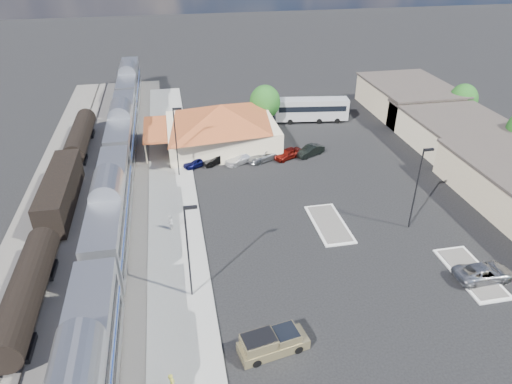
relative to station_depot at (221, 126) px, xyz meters
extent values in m
plane|color=black|center=(4.56, -24.00, -3.13)|extent=(280.00, 280.00, 0.00)
cube|color=#4C4944|center=(-16.44, -16.00, -3.07)|extent=(16.00, 100.00, 0.12)
cube|color=gray|center=(-7.44, -18.00, -3.04)|extent=(5.50, 92.00, 0.18)
cube|color=silver|center=(-13.44, -19.67, -0.08)|extent=(3.00, 20.00, 5.00)
cube|color=black|center=(-13.44, -19.67, -2.83)|extent=(2.20, 16.00, 0.60)
cube|color=silver|center=(-13.44, 1.33, -0.08)|extent=(3.00, 20.00, 5.00)
cube|color=black|center=(-13.44, 1.33, -2.83)|extent=(2.20, 16.00, 0.60)
cube|color=silver|center=(-13.44, 22.33, -0.08)|extent=(3.00, 20.00, 5.00)
cube|color=black|center=(-13.44, 22.33, -2.83)|extent=(2.20, 16.00, 0.60)
cylinder|color=black|center=(-19.44, -29.11, -1.03)|extent=(2.80, 14.00, 2.80)
cube|color=black|center=(-19.44, -29.11, -2.83)|extent=(2.20, 12.00, 0.60)
cube|color=black|center=(-19.44, -13.11, -0.93)|extent=(2.80, 14.00, 3.60)
cube|color=black|center=(-19.44, -13.11, -2.83)|extent=(2.20, 12.00, 0.60)
cylinder|color=black|center=(-19.44, 2.89, -1.03)|extent=(2.80, 14.00, 2.80)
cube|color=black|center=(-19.44, 2.89, -2.83)|extent=(2.20, 12.00, 0.60)
cube|color=beige|center=(0.06, 0.00, -1.33)|extent=(15.00, 12.00, 3.60)
pyramid|color=brown|center=(0.06, 0.00, 1.77)|extent=(15.30, 12.24, 2.60)
cube|color=brown|center=(-9.04, 0.00, 0.17)|extent=(3.20, 9.60, 0.25)
cube|color=#C6B28C|center=(32.56, -6.00, -1.13)|extent=(12.00, 18.00, 4.00)
cube|color=#3F3833|center=(32.56, -6.00, 1.02)|extent=(12.40, 18.40, 0.30)
cube|color=#C6B28C|center=(32.56, 8.00, -0.88)|extent=(12.00, 16.00, 4.50)
cube|color=#3F3833|center=(32.56, 8.00, 1.52)|extent=(12.40, 16.40, 0.30)
cube|color=silver|center=(8.56, -22.00, -3.06)|extent=(3.30, 7.50, 0.15)
cube|color=#4C4944|center=(8.56, -22.00, -2.97)|extent=(2.70, 6.90, 0.10)
cube|color=silver|center=(18.56, -32.00, -3.06)|extent=(3.30, 7.50, 0.15)
cube|color=#4C4944|center=(18.56, -32.00, -2.97)|extent=(2.70, 6.90, 0.10)
cylinder|color=black|center=(-6.44, -30.00, 1.37)|extent=(0.16, 0.16, 9.00)
cube|color=black|center=(-5.94, -30.00, 5.72)|extent=(1.00, 0.25, 0.22)
cylinder|color=black|center=(-6.44, -8.00, 1.37)|extent=(0.16, 0.16, 9.00)
cube|color=black|center=(-5.94, -8.00, 5.72)|extent=(1.00, 0.25, 0.22)
cylinder|color=black|center=(16.56, -24.00, 1.37)|extent=(0.16, 0.16, 9.00)
cube|color=black|center=(17.06, -24.00, 5.72)|extent=(1.00, 0.25, 0.22)
cylinder|color=#382314|center=(38.56, 2.00, -1.86)|extent=(0.30, 0.30, 2.55)
ellipsoid|color=#154C18|center=(38.56, 2.00, 0.64)|extent=(4.41, 4.41, 4.87)
cylinder|color=#382314|center=(7.56, 6.00, -1.77)|extent=(0.30, 0.30, 2.73)
ellipsoid|color=#154C18|center=(7.56, 6.00, 0.90)|extent=(4.71, 4.71, 5.21)
cube|color=tan|center=(-0.97, -36.98, -2.62)|extent=(5.41, 2.77, 0.84)
cube|color=tan|center=(-0.97, -36.98, -1.96)|extent=(2.25, 2.11, 0.89)
cube|color=tan|center=(-0.97, -36.98, -1.86)|extent=(2.76, 2.20, 1.03)
cylinder|color=black|center=(0.81, -37.52, -2.79)|extent=(0.71, 0.38, 0.68)
cylinder|color=black|center=(0.51, -35.86, -2.79)|extent=(0.71, 0.38, 0.68)
cylinder|color=black|center=(-2.44, -38.11, -2.79)|extent=(0.71, 0.38, 0.68)
cylinder|color=black|center=(-2.74, -36.45, -2.79)|extent=(0.71, 0.38, 0.68)
imported|color=#919398|center=(19.14, -32.81, -2.39)|extent=(5.38, 2.53, 1.49)
cube|color=silver|center=(15.31, 6.81, -1.05)|extent=(11.83, 4.04, 3.29)
cube|color=black|center=(15.31, 6.81, -0.66)|extent=(10.92, 3.96, 0.87)
cylinder|color=black|center=(19.19, 5.15, -2.70)|extent=(0.90, 0.40, 0.87)
cylinder|color=black|center=(19.49, 7.39, -2.70)|extent=(0.90, 0.40, 0.87)
cylinder|color=black|center=(11.71, 6.16, -2.70)|extent=(0.90, 0.40, 0.87)
cylinder|color=black|center=(12.01, 8.40, -2.70)|extent=(0.90, 0.40, 0.87)
imported|color=#E4DD47|center=(-8.37, -39.26, -2.04)|extent=(0.53, 0.72, 1.82)
imported|color=silver|center=(-7.89, -19.90, -2.14)|extent=(0.82, 0.94, 1.62)
imported|color=#0D0F41|center=(-3.94, -5.69, -2.47)|extent=(4.18, 3.22, 1.33)
imported|color=black|center=(-1.34, -5.39, -2.43)|extent=(4.48, 3.10, 1.40)
imported|color=white|center=(1.86, -5.69, -2.44)|extent=(5.17, 3.80, 1.39)
imported|color=gray|center=(5.06, -5.39, -2.38)|extent=(5.94, 4.35, 1.50)
imported|color=maroon|center=(8.26, -5.69, -2.42)|extent=(4.50, 3.32, 1.43)
imported|color=black|center=(11.46, -5.39, -2.43)|extent=(4.50, 3.25, 1.41)
camera|label=1|loc=(-6.70, -59.58, 24.08)|focal=32.00mm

